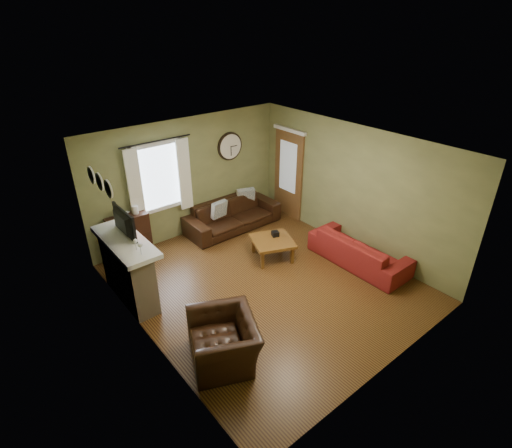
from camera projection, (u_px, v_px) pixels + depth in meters
floor at (265, 283)px, 7.45m from camera, size 4.60×5.20×0.00m
ceiling at (267, 148)px, 6.22m from camera, size 4.60×5.20×0.00m
wall_left at (141, 270)px, 5.56m from camera, size 0.00×5.20×2.60m
wall_right at (352, 188)px, 8.11m from camera, size 0.00×5.20×2.60m
wall_back at (188, 178)px, 8.62m from camera, size 4.60×0.00×2.60m
wall_front at (399, 295)px, 5.05m from camera, size 4.60×0.00×2.60m
fireplace at (128, 272)px, 6.81m from camera, size 0.40×1.40×1.10m
firebox at (141, 280)px, 7.03m from camera, size 0.04×0.60×0.55m
mantel at (125, 242)px, 6.55m from camera, size 0.58×1.60×0.08m
tv at (120, 226)px, 6.56m from camera, size 0.08×0.60×0.35m
tv_screen at (124, 222)px, 6.58m from camera, size 0.02×0.62×0.36m
medallion_left at (108, 189)px, 5.67m from camera, size 0.28×0.28×0.03m
medallion_mid at (100, 182)px, 5.91m from camera, size 0.28×0.28×0.03m
medallion_right at (91, 175)px, 6.15m from camera, size 0.28×0.28×0.03m
window_pane at (158, 177)px, 8.12m from camera, size 1.00×0.02×1.30m
curtain_rod at (156, 141)px, 7.69m from camera, size 0.03×0.03×1.50m
curtain_left at (135, 187)px, 7.77m from camera, size 0.28×0.04×1.55m
curtain_right at (184, 175)px, 8.38m from camera, size 0.28×0.04×1.55m
wall_clock at (230, 147)px, 8.96m from camera, size 0.64×0.06×0.64m
door at (288, 175)px, 9.48m from camera, size 0.05×0.90×2.10m
bookshelf at (130, 237)px, 8.02m from camera, size 0.79×0.34×0.94m
book at (120, 213)px, 7.87m from camera, size 0.21×0.25×0.02m
sofa_brown at (233, 215)px, 9.22m from camera, size 2.24×0.87×0.65m
pillow_left at (219, 209)px, 8.97m from camera, size 0.40×0.16×0.38m
pillow_right at (246, 197)px, 9.56m from camera, size 0.45×0.26×0.43m
sofa_red at (359, 250)px, 7.91m from camera, size 0.80×2.04×0.60m
armchair at (224, 341)px, 5.67m from camera, size 1.26×1.33×0.68m
coffee_table at (272, 248)px, 8.13m from camera, size 1.02×1.02×0.42m
tissue_box at (275, 237)px, 8.17m from camera, size 0.17×0.17×0.10m
wine_glass_a at (141, 249)px, 6.08m from camera, size 0.07×0.07×0.20m
wine_glass_b at (136, 245)px, 6.20m from camera, size 0.07×0.07×0.19m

